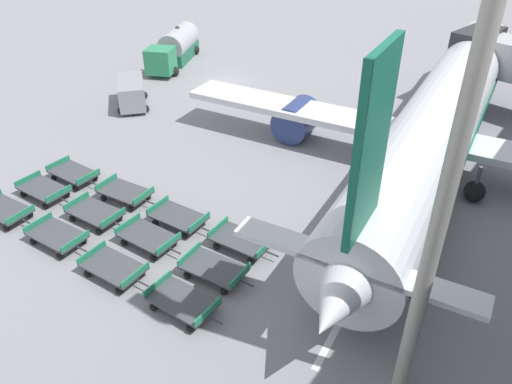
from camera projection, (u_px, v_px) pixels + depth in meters
ground_plane at (226, 83)px, 45.54m from camera, size 500.00×500.00×0.00m
airplane at (439, 122)px, 31.12m from camera, size 34.93×39.49×12.21m
fuel_tanker_primary at (176, 48)px, 49.74m from camera, size 6.28×9.52×3.31m
service_van at (132, 93)px, 40.45m from camera, size 4.74×4.45×2.18m
baggage_dolly_row_near_col_a at (5, 210)px, 27.71m from camera, size 3.79×2.03×0.92m
baggage_dolly_row_near_col_b at (57, 236)px, 25.79m from camera, size 3.78×2.00×0.92m
baggage_dolly_row_near_col_c at (114, 268)px, 23.74m from camera, size 3.77×1.99×0.92m
baggage_dolly_row_near_col_d at (183, 302)px, 21.88m from camera, size 3.75×1.94×0.92m
baggage_dolly_row_mid_a_col_a at (44, 190)px, 29.50m from camera, size 3.76×1.95×0.92m
baggage_dolly_row_mid_a_col_b at (95, 213)px, 27.50m from camera, size 3.78×2.00×0.92m
baggage_dolly_row_mid_a_col_c at (148, 237)px, 25.69m from camera, size 3.76×1.94×0.92m
baggage_dolly_row_mid_a_col_d at (214, 269)px, 23.67m from camera, size 3.79×2.06×0.92m
baggage_dolly_row_mid_b_col_a at (74, 173)px, 31.08m from camera, size 3.75×1.92×0.92m
baggage_dolly_row_mid_b_col_b at (125, 192)px, 29.24m from camera, size 3.80×2.09×0.92m
baggage_dolly_row_mid_b_col_c at (178, 217)px, 27.16m from camera, size 3.78×2.00×0.92m
baggage_dolly_row_mid_b_col_d at (241, 240)px, 25.47m from camera, size 3.78×2.01×0.92m
apron_light_mast at (468, 108)px, 12.70m from camera, size 2.00×0.70×19.38m
stand_guidance_stripe at (389, 230)px, 26.98m from camera, size 3.19×20.28×0.01m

